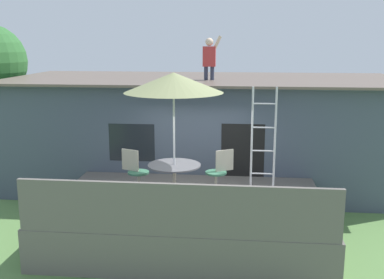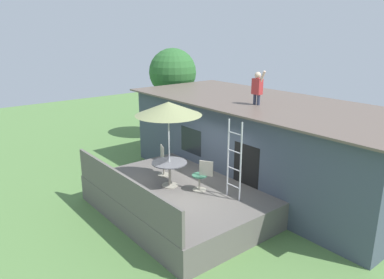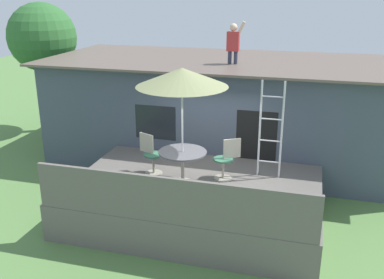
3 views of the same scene
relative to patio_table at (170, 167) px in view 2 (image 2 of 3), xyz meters
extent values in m
plane|color=#567F42|center=(0.27, 0.23, -1.39)|extent=(40.00, 40.00, 0.00)
cube|color=#424C5B|center=(0.27, 3.83, 0.05)|extent=(10.00, 4.00, 2.88)
cube|color=#66564C|center=(0.27, 3.83, 1.52)|extent=(10.50, 4.50, 0.06)
cube|color=black|center=(-1.28, 1.84, 0.16)|extent=(1.10, 0.03, 0.90)
cube|color=black|center=(1.34, 1.84, -0.34)|extent=(1.00, 0.03, 2.00)
cube|color=#605B56|center=(0.27, 0.23, -0.99)|extent=(5.37, 3.98, 0.80)
cube|color=#605B56|center=(0.27, -1.71, -0.14)|extent=(5.27, 0.08, 0.90)
cylinder|color=#A59E8C|center=(0.00, 0.00, -0.57)|extent=(0.48, 0.48, 0.03)
cylinder|color=#A59E8C|center=(0.00, 0.00, -0.22)|extent=(0.07, 0.07, 0.71)
cylinder|color=#4C4C51|center=(0.00, 0.00, 0.14)|extent=(1.04, 1.04, 0.03)
cylinder|color=silver|center=(0.00, 0.00, 0.61)|extent=(0.04, 0.04, 2.40)
cone|color=#8C9360|center=(0.00, 0.00, 1.76)|extent=(1.90, 1.90, 0.38)
cylinder|color=silver|center=(1.52, 0.90, 0.51)|extent=(0.04, 0.04, 2.20)
cylinder|color=silver|center=(2.00, 0.90, 0.51)|extent=(0.04, 0.04, 2.20)
cylinder|color=silver|center=(1.76, 0.90, -0.24)|extent=(0.48, 0.03, 0.03)
cylinder|color=silver|center=(1.76, 0.90, 0.26)|extent=(0.48, 0.03, 0.03)
cylinder|color=silver|center=(1.76, 0.90, 0.76)|extent=(0.48, 0.03, 0.03)
cylinder|color=silver|center=(1.76, 0.90, 1.26)|extent=(0.48, 0.03, 0.03)
cylinder|color=#33384C|center=(0.38, 3.16, 1.72)|extent=(0.10, 0.10, 0.34)
cylinder|color=#33384C|center=(0.54, 3.16, 1.72)|extent=(0.10, 0.10, 0.34)
cube|color=#B73333|center=(0.46, 3.16, 2.14)|extent=(0.32, 0.20, 0.50)
sphere|color=beige|center=(0.46, 3.16, 2.50)|extent=(0.20, 0.20, 0.20)
cylinder|color=beige|center=(0.64, 3.16, 2.44)|extent=(0.26, 0.08, 0.44)
cylinder|color=#A59E8C|center=(-0.80, 0.34, -0.58)|extent=(0.40, 0.40, 0.02)
cylinder|color=#A59E8C|center=(-0.80, 0.34, -0.36)|extent=(0.06, 0.06, 0.44)
cylinder|color=#33664C|center=(-0.80, 0.34, -0.13)|extent=(0.44, 0.44, 0.04)
cube|color=#A59E8C|center=(-0.98, 0.41, 0.11)|extent=(0.38, 0.19, 0.44)
cylinder|color=#A59E8C|center=(0.79, 0.49, -0.58)|extent=(0.40, 0.40, 0.02)
cylinder|color=#A59E8C|center=(0.79, 0.49, -0.36)|extent=(0.06, 0.06, 0.44)
cylinder|color=#33664C|center=(0.79, 0.49, -0.13)|extent=(0.44, 0.44, 0.04)
cube|color=#A59E8C|center=(0.97, 0.59, 0.11)|extent=(0.36, 0.24, 0.44)
cylinder|color=brown|center=(-6.34, 4.73, 0.03)|extent=(0.27, 0.27, 2.83)
sphere|color=#2D662D|center=(-6.34, 4.73, 1.90)|extent=(2.29, 2.29, 2.29)
camera|label=1|loc=(1.26, -8.70, 2.56)|focal=43.38mm
camera|label=2|loc=(8.35, -5.85, 3.90)|focal=34.58mm
camera|label=3|loc=(2.53, -8.37, 3.47)|focal=40.90mm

